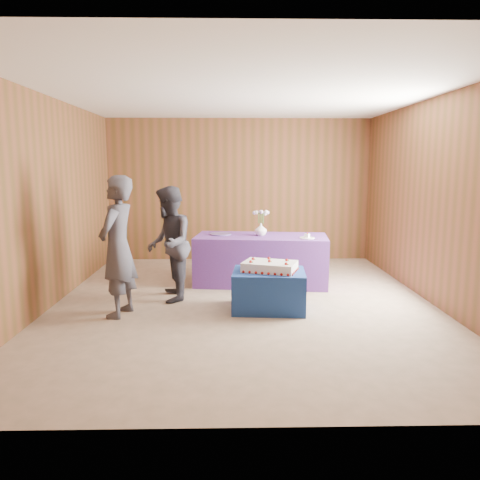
{
  "coord_description": "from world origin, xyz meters",
  "views": [
    {
      "loc": [
        -0.18,
        -6.02,
        1.81
      ],
      "look_at": [
        -0.04,
        0.1,
        0.84
      ],
      "focal_mm": 35.0,
      "sensor_mm": 36.0,
      "label": 1
    }
  ],
  "objects_px": {
    "serving_table": "(261,260)",
    "sheet_cake": "(270,266)",
    "vase": "(261,229)",
    "guest_right": "(169,244)",
    "cake_table": "(269,290)",
    "guest_left": "(118,247)"
  },
  "relations": [
    {
      "from": "cake_table",
      "to": "guest_left",
      "type": "bearing_deg",
      "value": -169.02
    },
    {
      "from": "cake_table",
      "to": "serving_table",
      "type": "bearing_deg",
      "value": 95.29
    },
    {
      "from": "serving_table",
      "to": "vase",
      "type": "relative_size",
      "value": 10.53
    },
    {
      "from": "sheet_cake",
      "to": "vase",
      "type": "xyz_separation_m",
      "value": [
        -0.03,
        1.35,
        0.29
      ]
    },
    {
      "from": "guest_right",
      "to": "vase",
      "type": "bearing_deg",
      "value": 118.67
    },
    {
      "from": "cake_table",
      "to": "serving_table",
      "type": "height_order",
      "value": "serving_table"
    },
    {
      "from": "sheet_cake",
      "to": "guest_right",
      "type": "height_order",
      "value": "guest_right"
    },
    {
      "from": "guest_left",
      "to": "serving_table",
      "type": "bearing_deg",
      "value": 142.65
    },
    {
      "from": "sheet_cake",
      "to": "guest_right",
      "type": "bearing_deg",
      "value": -179.44
    },
    {
      "from": "guest_right",
      "to": "guest_left",
      "type": "bearing_deg",
      "value": -45.39
    },
    {
      "from": "cake_table",
      "to": "sheet_cake",
      "type": "relative_size",
      "value": 1.15
    },
    {
      "from": "serving_table",
      "to": "sheet_cake",
      "type": "height_order",
      "value": "serving_table"
    },
    {
      "from": "vase",
      "to": "guest_left",
      "type": "height_order",
      "value": "guest_left"
    },
    {
      "from": "cake_table",
      "to": "serving_table",
      "type": "xyz_separation_m",
      "value": [
        -0.01,
        1.34,
        0.12
      ]
    },
    {
      "from": "serving_table",
      "to": "guest_left",
      "type": "xyz_separation_m",
      "value": [
        -1.83,
        -1.54,
        0.48
      ]
    },
    {
      "from": "guest_left",
      "to": "sheet_cake",
      "type": "bearing_deg",
      "value": 108.83
    },
    {
      "from": "cake_table",
      "to": "sheet_cake",
      "type": "bearing_deg",
      "value": 29.87
    },
    {
      "from": "sheet_cake",
      "to": "vase",
      "type": "bearing_deg",
      "value": 110.35
    },
    {
      "from": "sheet_cake",
      "to": "cake_table",
      "type": "bearing_deg",
      "value": -135.79
    },
    {
      "from": "serving_table",
      "to": "guest_left",
      "type": "height_order",
      "value": "guest_left"
    },
    {
      "from": "serving_table",
      "to": "sheet_cake",
      "type": "bearing_deg",
      "value": -82.5
    },
    {
      "from": "guest_right",
      "to": "serving_table",
      "type": "bearing_deg",
      "value": 118.16
    }
  ]
}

